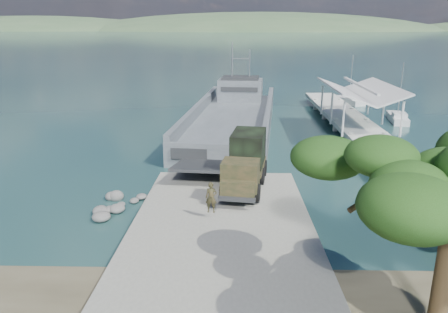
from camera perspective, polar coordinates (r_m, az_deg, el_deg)
ground at (r=26.02m, az=-0.13°, el=-8.21°), size 1400.00×1400.00×0.00m
boat_ramp at (r=25.01m, az=-0.19°, el=-8.68°), size 10.00×18.00×0.50m
shoreline_rocks at (r=27.33m, az=-13.32°, el=-7.41°), size 3.20×5.60×0.90m
distant_headlands at (r=585.68m, az=6.41°, el=16.05°), size 1000.00×240.00×48.00m
pier at (r=45.07m, az=17.31°, el=4.18°), size 6.40×44.00×6.10m
landing_craft at (r=46.98m, az=1.13°, el=4.45°), size 10.88×32.51×9.49m
military_truck at (r=29.21m, az=2.86°, el=-0.67°), size 3.38×7.67×3.44m
soldier at (r=24.63m, az=-1.68°, el=-6.22°), size 0.67×0.46×1.76m
sailboat_near at (r=54.88m, az=21.71°, el=4.66°), size 2.57×5.92×6.98m
sailboat_far at (r=65.19m, az=16.12°, el=7.03°), size 3.35×5.95×6.96m
overhang_tree at (r=16.52m, az=25.89°, el=-3.24°), size 8.10×7.46×7.35m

